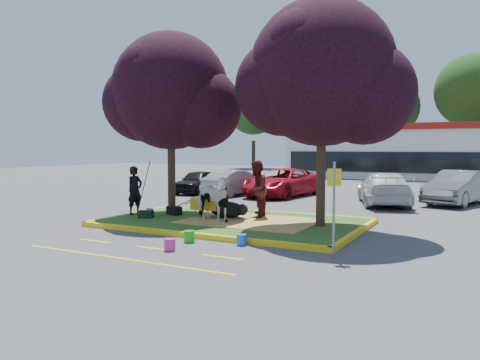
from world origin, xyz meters
The scene contains 32 objects.
ground centered at (0.00, 0.00, 0.00)m, with size 90.00×90.00×0.00m, color #424244.
median_island centered at (0.00, 0.00, 0.07)m, with size 8.00×5.00×0.15m, color #2B531A.
curb_near centered at (0.00, -2.58, 0.07)m, with size 8.30×0.16×0.15m, color yellow.
curb_far centered at (0.00, 2.58, 0.07)m, with size 8.30×0.16×0.15m, color yellow.
curb_left centered at (-4.08, 0.00, 0.07)m, with size 0.16×5.30×0.15m, color yellow.
curb_right centered at (4.08, 0.00, 0.07)m, with size 0.16×5.30×0.15m, color yellow.
straw_bedding centered at (0.60, 0.00, 0.15)m, with size 4.20×3.00×0.01m, color tan.
tree_purple_left centered at (-2.78, 0.38, 4.36)m, with size 5.06×4.20×6.51m.
tree_purple_right centered at (2.92, 0.18, 4.56)m, with size 5.30×4.40×6.82m.
fire_lane_stripe_a centered at (-2.00, -4.20, 0.00)m, with size 1.10×0.12×0.01m, color yellow.
fire_lane_stripe_b centered at (0.00, -4.20, 0.00)m, with size 1.10×0.12×0.01m, color yellow.
fire_lane_stripe_c centered at (2.00, -4.20, 0.00)m, with size 1.10×0.12×0.01m, color yellow.
fire_lane_long centered at (0.00, -5.40, 0.00)m, with size 6.00×0.10×0.01m, color yellow.
retail_building centered at (2.00, 27.98, 2.25)m, with size 20.40×8.40×4.40m.
treeline centered at (1.23, 37.61, 7.73)m, with size 46.58×7.80×14.63m.
cow centered at (-0.49, -0.64, 0.90)m, with size 0.80×1.77×1.49m, color white.
calf centered at (-0.46, 0.35, 0.43)m, with size 1.28×0.73×0.56m, color black.
handler centered at (-3.70, -0.56, 1.01)m, with size 0.63×0.41×1.72m, color black.
visitor_a centered at (0.44, 0.79, 1.12)m, with size 0.95×0.74×1.95m, color #4A1515.
visitor_b centered at (0.15, 1.73, 0.83)m, with size 0.80×0.33×1.36m, color black.
wheelbarrow centered at (-1.04, 0.05, 0.62)m, with size 1.81×0.61×0.68m.
gear_bag_dark centered at (-2.46, 0.06, 0.30)m, with size 0.58×0.32×0.30m, color black.
gear_bag_green centered at (-2.85, -1.02, 0.28)m, with size 0.47×0.29×0.25m, color black.
sign_post centered at (4.30, -3.14, 1.35)m, with size 0.30×0.13×2.22m.
bucket_green centered at (0.35, -3.13, 0.16)m, with size 0.29×0.29×0.31m, color green.
bucket_pink centered at (0.49, -4.20, 0.15)m, with size 0.28×0.28×0.30m, color #DD318B.
bucket_blue centered at (1.76, -2.80, 0.14)m, with size 0.27×0.27×0.29m, color blue.
car_black centered at (-6.84, 8.34, 0.64)m, with size 1.52×3.77×1.28m, color black.
car_silver centered at (-4.49, 8.41, 0.67)m, with size 1.43×4.09×1.35m, color gray.
car_red centered at (-2.00, 8.97, 0.73)m, with size 2.41×5.23×1.45m, color #A80E1A.
car_white centered at (3.32, 7.83, 0.71)m, with size 2.00×4.92×1.43m, color silver.
car_grey centered at (6.24, 9.46, 0.76)m, with size 1.60×4.59×1.51m, color #585B5F.
Camera 1 is at (7.34, -13.44, 2.54)m, focal length 35.00 mm.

